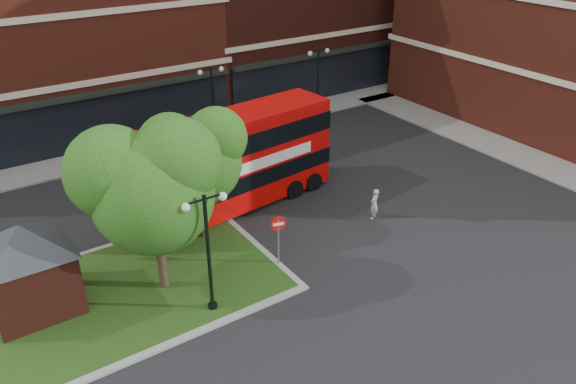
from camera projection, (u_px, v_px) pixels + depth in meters
ground at (330, 266)px, 24.03m from camera, size 120.00×120.00×0.00m
pavement_far at (174, 140)px, 36.09m from camera, size 44.00×3.00×0.12m
pavement_side at (528, 159)px, 33.57m from camera, size 3.00×28.00×0.12m
traffic_island at (124, 293)px, 22.27m from camera, size 12.60×7.60×0.15m
kiosk at (27, 259)px, 20.47m from camera, size 6.51×6.51×3.60m
tree_island_west at (148, 183)px, 20.42m from camera, size 5.40×4.71×7.21m
tree_island_east at (195, 154)px, 23.98m from camera, size 4.46×3.90×6.29m
lamp_island at (208, 248)px, 20.14m from camera, size 1.72×0.36×5.00m
lamp_far_left at (213, 102)px, 34.30m from camera, size 1.72×0.36×5.00m
lamp_far_right at (318, 80)px, 38.23m from camera, size 1.72×0.36×5.00m
bus at (229, 157)px, 27.20m from camera, size 11.33×3.74×4.25m
woman at (374, 204)px, 27.19m from camera, size 0.67×0.56×1.58m
car_silver at (172, 144)px, 33.86m from camera, size 4.49×2.18×1.48m
car_white at (291, 116)px, 38.17m from camera, size 4.13×1.71×1.33m
no_entry_sign at (278, 231)px, 23.29m from camera, size 0.65×0.23×2.39m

